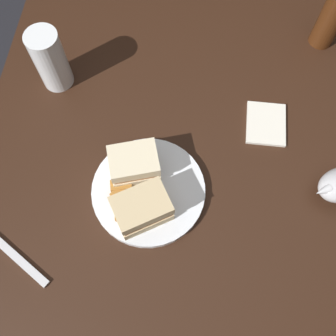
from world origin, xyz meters
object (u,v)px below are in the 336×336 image
sandwich_half_right (142,209)px  napkin (266,124)px  plate (149,191)px  pint_glass (52,63)px  sandwich_half_left (134,164)px  fork (16,256)px

sandwich_half_right → napkin: bearing=-45.4°
plate → pint_glass: pint_glass is taller
plate → napkin: 0.32m
sandwich_half_left → sandwich_half_right: bearing=-162.6°
sandwich_half_right → napkin: 0.36m
pint_glass → fork: bearing=-179.1°
napkin → pint_glass: bearing=82.5°
sandwich_half_left → sandwich_half_right: size_ratio=0.89×
plate → pint_glass: size_ratio=1.56×
fork → plate: bearing=-114.4°
sandwich_half_left → fork: sandwich_half_left is taller
plate → sandwich_half_left: (0.04, 0.03, 0.04)m
sandwich_half_right → fork: sandwich_half_right is taller
fork → sandwich_half_left: bearing=-104.3°
sandwich_half_right → fork: 0.28m
sandwich_half_left → pint_glass: bearing=45.2°
sandwich_half_left → napkin: (0.16, -0.28, -0.05)m
sandwich_half_left → sandwich_half_right: 0.10m
sandwich_half_left → napkin: size_ratio=1.08×
sandwich_half_left → pint_glass: (0.22, 0.22, 0.02)m
pint_glass → napkin: 0.52m
sandwich_half_left → fork: size_ratio=0.66×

